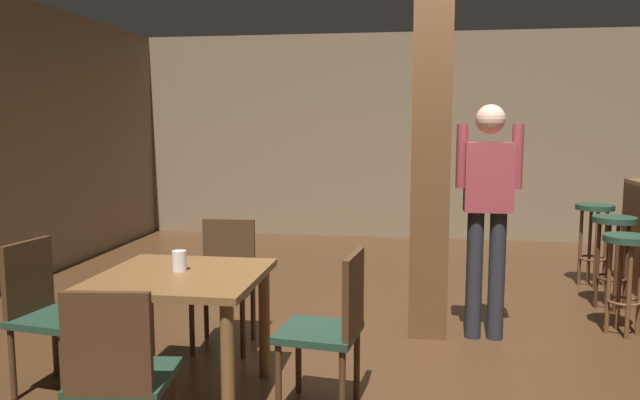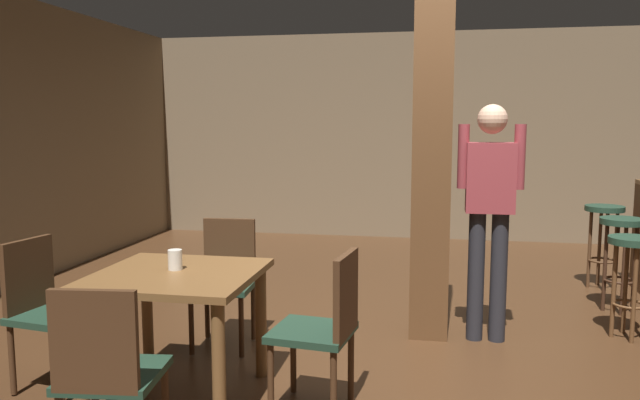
# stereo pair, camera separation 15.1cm
# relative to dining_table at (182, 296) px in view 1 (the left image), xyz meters

# --- Properties ---
(ground_plane) EXTENTS (10.80, 10.80, 0.00)m
(ground_plane) POSITION_rel_dining_table_xyz_m (1.43, 0.91, -0.62)
(ground_plane) COLOR #422816
(wall_back) EXTENTS (8.00, 0.10, 2.80)m
(wall_back) POSITION_rel_dining_table_xyz_m (1.43, 5.41, 0.78)
(wall_back) COLOR #756047
(wall_back) RESTS_ON ground_plane
(pillar) EXTENTS (0.28, 0.28, 2.80)m
(pillar) POSITION_rel_dining_table_xyz_m (1.40, 1.36, 0.78)
(pillar) COLOR brown
(pillar) RESTS_ON ground_plane
(dining_table) EXTENTS (0.91, 0.91, 0.75)m
(dining_table) POSITION_rel_dining_table_xyz_m (0.00, 0.00, 0.00)
(dining_table) COLOR brown
(dining_table) RESTS_ON ground_plane
(chair_west) EXTENTS (0.48, 0.48, 0.89)m
(chair_west) POSITION_rel_dining_table_xyz_m (-0.84, -0.01, -0.11)
(chair_west) COLOR #1E3828
(chair_west) RESTS_ON ground_plane
(chair_south) EXTENTS (0.47, 0.47, 0.89)m
(chair_south) POSITION_rel_dining_table_xyz_m (0.03, -0.84, -0.11)
(chair_south) COLOR #1E3828
(chair_south) RESTS_ON ground_plane
(chair_east) EXTENTS (0.47, 0.47, 0.89)m
(chair_east) POSITION_rel_dining_table_xyz_m (0.87, -0.03, -0.11)
(chair_east) COLOR #1E3828
(chair_east) RESTS_ON ground_plane
(chair_north) EXTENTS (0.44, 0.44, 0.89)m
(chair_north) POSITION_rel_dining_table_xyz_m (-0.02, 0.88, -0.11)
(chair_north) COLOR #1E3828
(chair_north) RESTS_ON ground_plane
(napkin_cup) EXTENTS (0.08, 0.08, 0.12)m
(napkin_cup) POSITION_rel_dining_table_xyz_m (-0.03, 0.05, 0.19)
(napkin_cup) COLOR silver
(napkin_cup) RESTS_ON dining_table
(standing_person) EXTENTS (0.47, 0.21, 1.72)m
(standing_person) POSITION_rel_dining_table_xyz_m (1.82, 1.33, 0.39)
(standing_person) COLOR maroon
(standing_person) RESTS_ON ground_plane
(bar_stool_near) EXTENTS (0.34, 0.34, 0.76)m
(bar_stool_near) POSITION_rel_dining_table_xyz_m (2.86, 1.57, -0.05)
(bar_stool_near) COLOR #1E3828
(bar_stool_near) RESTS_ON ground_plane
(bar_stool_mid) EXTENTS (0.36, 0.36, 0.80)m
(bar_stool_mid) POSITION_rel_dining_table_xyz_m (2.97, 2.26, -0.01)
(bar_stool_mid) COLOR #1E3828
(bar_stool_mid) RESTS_ON ground_plane
(bar_stool_far) EXTENTS (0.36, 0.36, 0.80)m
(bar_stool_far) POSITION_rel_dining_table_xyz_m (3.02, 3.03, -0.01)
(bar_stool_far) COLOR #1E3828
(bar_stool_far) RESTS_ON ground_plane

